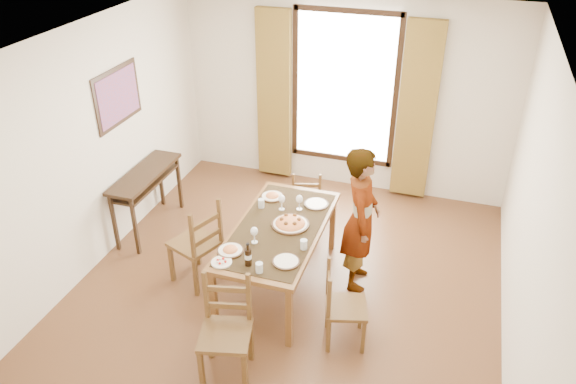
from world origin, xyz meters
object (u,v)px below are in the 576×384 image
(console_table, at_px, (146,180))
(pasta_platter, at_px, (290,221))
(dining_table, at_px, (279,233))
(man, at_px, (361,219))

(console_table, height_order, pasta_platter, pasta_platter)
(dining_table, xyz_separation_m, pasta_platter, (0.10, 0.08, 0.12))
(dining_table, distance_m, man, 0.88)
(man, bearing_deg, console_table, 76.82)
(pasta_platter, bearing_deg, man, 19.60)
(man, relative_size, pasta_platter, 4.09)
(man, bearing_deg, dining_table, 103.92)
(console_table, bearing_deg, pasta_platter, -13.71)
(dining_table, bearing_deg, console_table, 163.49)
(dining_table, bearing_deg, man, 21.95)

